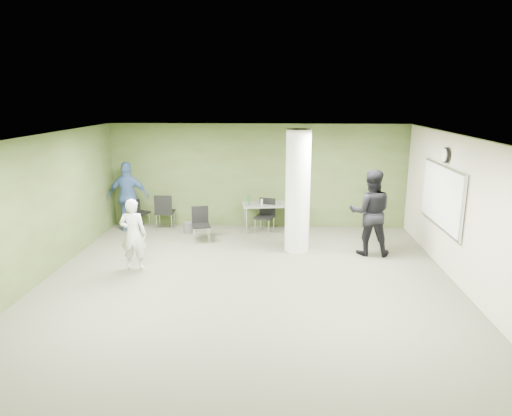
# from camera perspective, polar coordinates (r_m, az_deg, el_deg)

# --- Properties ---
(floor) EXTENTS (8.00, 8.00, 0.00)m
(floor) POSITION_cam_1_polar(r_m,az_deg,el_deg) (8.90, -1.01, -9.38)
(floor) COLOR #535543
(floor) RESTS_ON ground
(ceiling) EXTENTS (8.00, 8.00, 0.00)m
(ceiling) POSITION_cam_1_polar(r_m,az_deg,el_deg) (8.21, -1.09, 8.88)
(ceiling) COLOR white
(ceiling) RESTS_ON wall_back
(wall_back) EXTENTS (8.00, 2.80, 0.02)m
(wall_back) POSITION_cam_1_polar(r_m,az_deg,el_deg) (12.35, 0.25, 4.02)
(wall_back) COLOR #404E25
(wall_back) RESTS_ON floor
(wall_left) EXTENTS (0.02, 8.00, 2.80)m
(wall_left) POSITION_cam_1_polar(r_m,az_deg,el_deg) (9.59, -25.63, -0.25)
(wall_left) COLOR #404E25
(wall_left) RESTS_ON floor
(wall_right_cream) EXTENTS (0.02, 8.00, 2.80)m
(wall_right_cream) POSITION_cam_1_polar(r_m,az_deg,el_deg) (9.10, 24.97, -0.90)
(wall_right_cream) COLOR beige
(wall_right_cream) RESTS_ON floor
(column) EXTENTS (0.56, 0.56, 2.80)m
(column) POSITION_cam_1_polar(r_m,az_deg,el_deg) (10.38, 5.24, 2.07)
(column) COLOR silver
(column) RESTS_ON floor
(whiteboard) EXTENTS (0.05, 2.30, 1.30)m
(whiteboard) POSITION_cam_1_polar(r_m,az_deg,el_deg) (10.14, 22.17, 1.38)
(whiteboard) COLOR silver
(whiteboard) RESTS_ON wall_right_cream
(wall_clock) EXTENTS (0.06, 0.32, 0.32)m
(wall_clock) POSITION_cam_1_polar(r_m,az_deg,el_deg) (10.01, 22.62, 6.13)
(wall_clock) COLOR black
(wall_clock) RESTS_ON wall_right_cream
(folding_table) EXTENTS (1.65, 0.91, 0.99)m
(folding_table) POSITION_cam_1_polar(r_m,az_deg,el_deg) (12.04, 1.94, 0.31)
(folding_table) COLOR gray
(folding_table) RESTS_ON floor
(wastebasket) EXTENTS (0.25, 0.25, 0.29)m
(wastebasket) POSITION_cam_1_polar(r_m,az_deg,el_deg) (12.10, -8.47, -2.46)
(wastebasket) COLOR #4C4C4C
(wastebasket) RESTS_ON floor
(chair_back_left) EXTENTS (0.57, 0.57, 0.86)m
(chair_back_left) POSITION_cam_1_polar(r_m,az_deg,el_deg) (12.71, -14.61, -0.31)
(chair_back_left) COLOR black
(chair_back_left) RESTS_ON floor
(chair_back_right) EXTENTS (0.51, 0.51, 0.97)m
(chair_back_right) POSITION_cam_1_polar(r_m,az_deg,el_deg) (12.38, -11.39, -0.17)
(chair_back_right) COLOR black
(chair_back_right) RESTS_ON floor
(chair_table_left) EXTENTS (0.53, 0.53, 0.86)m
(chair_table_left) POSITION_cam_1_polar(r_m,az_deg,el_deg) (11.31, -6.94, -1.68)
(chair_table_left) COLOR black
(chair_table_left) RESTS_ON floor
(chair_table_right) EXTENTS (0.58, 0.58, 0.91)m
(chair_table_right) POSITION_cam_1_polar(r_m,az_deg,el_deg) (11.91, 1.22, -0.64)
(chair_table_right) COLOR black
(chair_table_right) RESTS_ON floor
(woman_white) EXTENTS (0.55, 0.36, 1.50)m
(woman_white) POSITION_cam_1_polar(r_m,az_deg,el_deg) (9.69, -15.10, -3.20)
(woman_white) COLOR silver
(woman_white) RESTS_ON floor
(man_black) EXTENTS (1.01, 0.82, 1.95)m
(man_black) POSITION_cam_1_polar(r_m,az_deg,el_deg) (10.51, 14.10, -0.55)
(man_black) COLOR black
(man_black) RESTS_ON floor
(man_blue) EXTENTS (1.10, 0.49, 1.84)m
(man_blue) POSITION_cam_1_polar(r_m,az_deg,el_deg) (12.50, -15.67, 1.38)
(man_blue) COLOR #39568D
(man_blue) RESTS_ON floor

